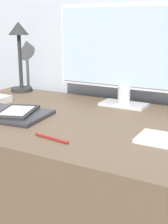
{
  "coord_description": "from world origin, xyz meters",
  "views": [
    {
      "loc": [
        0.53,
        -0.88,
        1.09
      ],
      "look_at": [
        0.03,
        0.04,
        0.79
      ],
      "focal_mm": 50.0,
      "sensor_mm": 36.0,
      "label": 1
    }
  ],
  "objects_px": {
    "desk_lamp": "(19,46)",
    "pen": "(51,138)",
    "laptop": "(10,114)",
    "monitor": "(126,52)",
    "ereader": "(17,112)"
  },
  "relations": [
    {
      "from": "desk_lamp",
      "to": "pen",
      "type": "distance_m",
      "value": 0.82
    },
    {
      "from": "desk_lamp",
      "to": "pen",
      "type": "xyz_separation_m",
      "value": [
        0.57,
        -0.54,
        -0.24
      ]
    },
    {
      "from": "laptop",
      "to": "pen",
      "type": "relative_size",
      "value": 2.27
    },
    {
      "from": "monitor",
      "to": "ereader",
      "type": "relative_size",
      "value": 2.86
    },
    {
      "from": "pen",
      "to": "desk_lamp",
      "type": "bearing_deg",
      "value": 136.62
    },
    {
      "from": "laptop",
      "to": "ereader",
      "type": "relative_size",
      "value": 1.38
    },
    {
      "from": "desk_lamp",
      "to": "ereader",
      "type": "bearing_deg",
      "value": -52.15
    },
    {
      "from": "laptop",
      "to": "desk_lamp",
      "type": "xyz_separation_m",
      "value": [
        -0.27,
        0.4,
        0.23
      ]
    },
    {
      "from": "monitor",
      "to": "laptop",
      "type": "height_order",
      "value": "monitor"
    },
    {
      "from": "monitor",
      "to": "desk_lamp",
      "type": "relative_size",
      "value": 1.78
    },
    {
      "from": "laptop",
      "to": "desk_lamp",
      "type": "bearing_deg",
      "value": 124.54
    },
    {
      "from": "ereader",
      "to": "desk_lamp",
      "type": "height_order",
      "value": "desk_lamp"
    },
    {
      "from": "laptop",
      "to": "pen",
      "type": "distance_m",
      "value": 0.32
    },
    {
      "from": "monitor",
      "to": "ereader",
      "type": "xyz_separation_m",
      "value": [
        -0.3,
        -0.37,
        -0.22
      ]
    },
    {
      "from": "desk_lamp",
      "to": "pen",
      "type": "bearing_deg",
      "value": -43.38
    }
  ]
}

